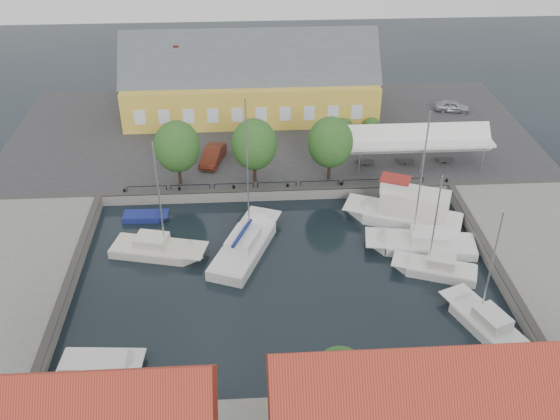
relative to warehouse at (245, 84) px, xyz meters
name	(u,v)px	position (x,y,z in m)	size (l,w,h in m)	color
ground	(285,266)	(2.60, -28.36, -4.43)	(140.00, 140.00, 0.00)	black
north_quay	(271,135)	(2.60, -5.36, -3.93)	(56.00, 26.00, 1.00)	#2D2D30
quay_edge_fittings	(281,222)	(2.62, -23.61, -3.37)	(56.00, 24.72, 0.40)	#383533
warehouse	(245,84)	(0.00, 0.00, 0.00)	(28.56, 14.00, 9.55)	gold
tent_canopy	(419,139)	(16.60, -13.86, -0.74)	(14.00, 4.00, 2.83)	white
quay_trees	(254,144)	(0.60, -16.36, 0.45)	(18.20, 4.20, 6.30)	black
car_silver	(452,106)	(23.98, -1.31, -2.76)	(1.57, 3.90, 1.33)	#A4A6AC
car_red	(213,155)	(-3.45, -12.28, -2.65)	(1.65, 4.74, 1.56)	#551F13
center_sailboat	(245,247)	(-0.48, -26.06, -4.07)	(6.39, 10.26, 13.57)	white
trawler	(408,213)	(13.72, -22.73, -3.41)	(10.53, 6.77, 5.00)	white
east_boat_a	(423,245)	(14.20, -26.55, -4.17)	(9.40, 4.44, 12.73)	white
east_boat_b	(436,271)	(14.36, -29.96, -4.17)	(6.81, 4.30, 9.22)	white
east_boat_c	(487,326)	(16.16, -36.32, -4.17)	(5.01, 7.85, 9.86)	white
west_boat_b	(157,251)	(-7.72, -25.98, -4.17)	(8.13, 4.39, 10.75)	silver
launch_sw	(101,364)	(-10.05, -38.13, -4.34)	(5.61, 2.45, 0.98)	white
launch_nw	(145,218)	(-9.33, -20.70, -4.34)	(4.11, 1.70, 0.88)	navy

